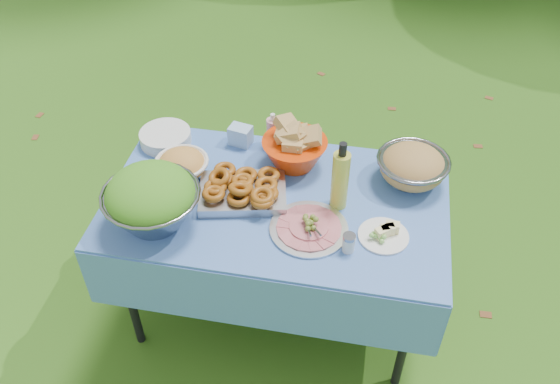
% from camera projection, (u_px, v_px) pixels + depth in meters
% --- Properties ---
extents(ground, '(80.00, 80.00, 0.00)m').
position_uv_depth(ground, '(277.00, 306.00, 3.07)').
color(ground, '#173509').
rests_on(ground, ground).
extents(picnic_table, '(1.46, 0.86, 0.76)m').
position_uv_depth(picnic_table, '(277.00, 258.00, 2.81)').
color(picnic_table, '#84BAFF').
rests_on(picnic_table, ground).
extents(salad_bowl, '(0.52, 0.52, 0.26)m').
position_uv_depth(salad_bowl, '(151.00, 199.00, 2.37)').
color(salad_bowl, gray).
rests_on(salad_bowl, picnic_table).
extents(pasta_bowl_white, '(0.30, 0.30, 0.13)m').
position_uv_depth(pasta_bowl_white, '(182.00, 165.00, 2.62)').
color(pasta_bowl_white, silver).
rests_on(pasta_bowl_white, picnic_table).
extents(plate_stack, '(0.29, 0.29, 0.06)m').
position_uv_depth(plate_stack, '(165.00, 137.00, 2.83)').
color(plate_stack, silver).
rests_on(plate_stack, picnic_table).
extents(wipes_box, '(0.12, 0.10, 0.09)m').
position_uv_depth(wipes_box, '(241.00, 135.00, 2.81)').
color(wipes_box, '#9CC3EC').
rests_on(wipes_box, picnic_table).
extents(sanitizer_bottle, '(0.07, 0.07, 0.17)m').
position_uv_depth(sanitizer_bottle, '(273.00, 129.00, 2.78)').
color(sanitizer_bottle, pink).
rests_on(sanitizer_bottle, picnic_table).
extents(bread_bowl, '(0.39, 0.39, 0.20)m').
position_uv_depth(bread_bowl, '(295.00, 147.00, 2.66)').
color(bread_bowl, red).
rests_on(bread_bowl, picnic_table).
extents(pasta_bowl_steel, '(0.39, 0.39, 0.17)m').
position_uv_depth(pasta_bowl_steel, '(413.00, 166.00, 2.59)').
color(pasta_bowl_steel, gray).
rests_on(pasta_bowl_steel, picnic_table).
extents(fried_tray, '(0.42, 0.33, 0.09)m').
position_uv_depth(fried_tray, '(243.00, 189.00, 2.54)').
color(fried_tray, '#ADAEB2').
rests_on(fried_tray, picnic_table).
extents(charcuterie_platter, '(0.38, 0.38, 0.07)m').
position_uv_depth(charcuterie_platter, '(309.00, 223.00, 2.40)').
color(charcuterie_platter, silver).
rests_on(charcuterie_platter, picnic_table).
extents(oil_bottle, '(0.09, 0.09, 0.33)m').
position_uv_depth(oil_bottle, '(340.00, 176.00, 2.42)').
color(oil_bottle, gold).
rests_on(oil_bottle, picnic_table).
extents(cheese_plate, '(0.24, 0.24, 0.06)m').
position_uv_depth(cheese_plate, '(384.00, 232.00, 2.37)').
color(cheese_plate, silver).
rests_on(cheese_plate, picnic_table).
extents(shaker, '(0.07, 0.07, 0.08)m').
position_uv_depth(shaker, '(349.00, 243.00, 2.31)').
color(shaker, silver).
rests_on(shaker, picnic_table).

